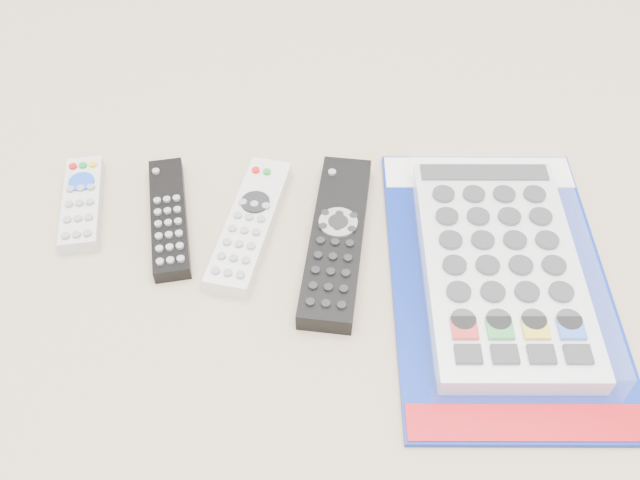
{
  "coord_description": "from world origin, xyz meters",
  "views": [
    {
      "loc": [
        0.03,
        -0.48,
        0.58
      ],
      "look_at": [
        0.02,
        0.01,
        0.01
      ],
      "focal_mm": 40.0,
      "sensor_mm": 36.0,
      "label": 1
    }
  ],
  "objects_px": {
    "remote_large_black": "(337,239)",
    "jumbo_remote_packaged": "(501,264)",
    "remote_silver_dvd": "(250,224)",
    "remote_small_grey": "(82,203)",
    "remote_slim_black": "(169,217)"
  },
  "relations": [
    {
      "from": "remote_large_black",
      "to": "jumbo_remote_packaged",
      "type": "xyz_separation_m",
      "value": [
        0.17,
        -0.04,
        0.01
      ]
    },
    {
      "from": "remote_small_grey",
      "to": "remote_silver_dvd",
      "type": "distance_m",
      "value": 0.19
    },
    {
      "from": "remote_small_grey",
      "to": "remote_slim_black",
      "type": "height_order",
      "value": "same"
    },
    {
      "from": "remote_silver_dvd",
      "to": "remote_large_black",
      "type": "height_order",
      "value": "remote_large_black"
    },
    {
      "from": "remote_small_grey",
      "to": "jumbo_remote_packaged",
      "type": "xyz_separation_m",
      "value": [
        0.45,
        -0.09,
        0.01
      ]
    },
    {
      "from": "remote_slim_black",
      "to": "remote_silver_dvd",
      "type": "xyz_separation_m",
      "value": [
        0.09,
        -0.01,
        0.0
      ]
    },
    {
      "from": "remote_small_grey",
      "to": "remote_large_black",
      "type": "xyz_separation_m",
      "value": [
        0.28,
        -0.05,
        0.0
      ]
    },
    {
      "from": "remote_silver_dvd",
      "to": "remote_large_black",
      "type": "xyz_separation_m",
      "value": [
        0.09,
        -0.02,
        0.0
      ]
    },
    {
      "from": "jumbo_remote_packaged",
      "to": "remote_silver_dvd",
      "type": "bearing_deg",
      "value": 166.03
    },
    {
      "from": "remote_small_grey",
      "to": "remote_silver_dvd",
      "type": "relative_size",
      "value": 0.72
    },
    {
      "from": "remote_large_black",
      "to": "remote_slim_black",
      "type": "bearing_deg",
      "value": 177.05
    },
    {
      "from": "remote_large_black",
      "to": "jumbo_remote_packaged",
      "type": "distance_m",
      "value": 0.17
    },
    {
      "from": "jumbo_remote_packaged",
      "to": "remote_slim_black",
      "type": "bearing_deg",
      "value": 167.89
    },
    {
      "from": "remote_small_grey",
      "to": "remote_silver_dvd",
      "type": "xyz_separation_m",
      "value": [
        0.19,
        -0.03,
        0.0
      ]
    },
    {
      "from": "jumbo_remote_packaged",
      "to": "remote_large_black",
      "type": "bearing_deg",
      "value": 165.75
    }
  ]
}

